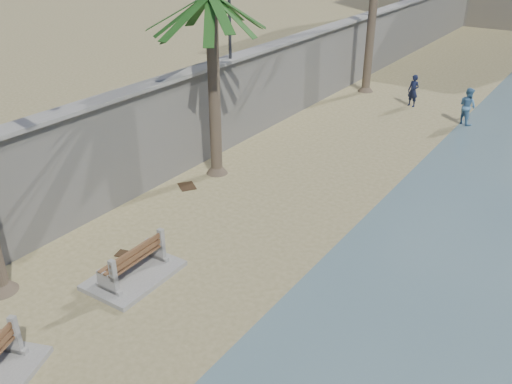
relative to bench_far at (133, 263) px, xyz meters
The scene contains 8 objects.
ground_plane 3.50m from the bench_far, 60.94° to the right, with size 140.00×140.00×0.00m, color #97895C.
seawall 17.37m from the bench_far, 101.70° to the left, with size 0.45×70.00×3.50m, color gray.
wall_cap 17.60m from the bench_far, 101.70° to the left, with size 0.80×70.00×0.12m, color gray.
bench_far is the anchor object (origin of this frame).
person_a 18.33m from the bench_far, 87.10° to the left, with size 0.66×0.44×1.82m, color #121833.
person_b 17.55m from the bench_far, 77.23° to the left, with size 0.90×0.70×1.88m, color #5181A9.
debris_c 5.48m from the bench_far, 116.06° to the left, with size 0.67×0.53×0.03m, color #382616.
debris_d 1.27m from the bench_far, 149.19° to the left, with size 0.44×0.35×0.03m, color #382616.
Camera 1 is at (7.56, -4.85, 8.44)m, focal length 38.00 mm.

